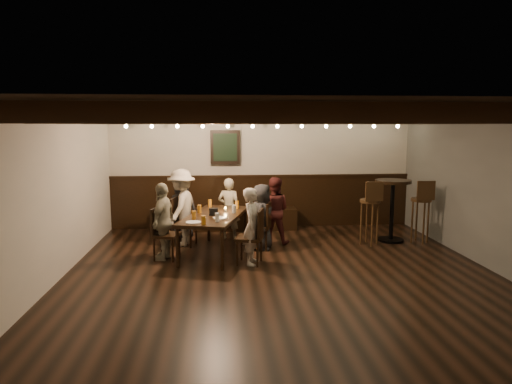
{
  "coord_description": "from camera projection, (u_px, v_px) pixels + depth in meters",
  "views": [
    {
      "loc": [
        -0.92,
        -6.35,
        2.22
      ],
      "look_at": [
        -0.31,
        1.3,
        1.09
      ],
      "focal_mm": 32.0,
      "sensor_mm": 36.0,
      "label": 1
    }
  ],
  "objects": [
    {
      "name": "pint_g",
      "position": [
        204.0,
        220.0,
        7.03
      ],
      "size": [
        0.07,
        0.07,
        0.14
      ],
      "primitive_type": "cylinder",
      "color": "#BF7219",
      "rests_on": "dining_table"
    },
    {
      "name": "dining_table",
      "position": [
        214.0,
        218.0,
        7.83
      ],
      "size": [
        1.28,
        2.0,
        0.69
      ],
      "rotation": [
        0.0,
        0.0,
        -0.26
      ],
      "color": "black",
      "rests_on": "floor"
    },
    {
      "name": "high_top_table",
      "position": [
        392.0,
        201.0,
        8.67
      ],
      "size": [
        0.67,
        0.67,
        1.19
      ],
      "color": "black",
      "rests_on": "floor"
    },
    {
      "name": "pint_b",
      "position": [
        237.0,
        205.0,
        8.4
      ],
      "size": [
        0.07,
        0.07,
        0.14
      ],
      "primitive_type": "cylinder",
      "color": "#BF7219",
      "rests_on": "dining_table"
    },
    {
      "name": "room",
      "position": [
        253.0,
        186.0,
        8.66
      ],
      "size": [
        7.0,
        7.0,
        7.0
      ],
      "color": "black",
      "rests_on": "ground"
    },
    {
      "name": "chair_left_near",
      "position": [
        184.0,
        231.0,
        8.45
      ],
      "size": [
        0.5,
        0.5,
        0.89
      ],
      "rotation": [
        0.0,
        0.0,
        -1.83
      ],
      "color": "black",
      "rests_on": "floor"
    },
    {
      "name": "candle",
      "position": [
        225.0,
        210.0,
        8.09
      ],
      "size": [
        0.05,
        0.05,
        0.05
      ],
      "primitive_type": "cylinder",
      "color": "beige",
      "rests_on": "dining_table"
    },
    {
      "name": "person_left_far",
      "position": [
        163.0,
        221.0,
        7.53
      ],
      "size": [
        0.5,
        0.81,
        1.28
      ],
      "primitive_type": "imported",
      "rotation": [
        0.0,
        0.0,
        -1.83
      ],
      "color": "gray",
      "rests_on": "floor"
    },
    {
      "name": "bar_stool_left",
      "position": [
        370.0,
        221.0,
        8.48
      ],
      "size": [
        0.38,
        0.39,
        1.2
      ],
      "rotation": [
        0.0,
        0.0,
        0.06
      ],
      "color": "#362111",
      "rests_on": "floor"
    },
    {
      "name": "pint_f",
      "position": [
        217.0,
        217.0,
        7.24
      ],
      "size": [
        0.07,
        0.07,
        0.14
      ],
      "primitive_type": "cylinder",
      "color": "silver",
      "rests_on": "dining_table"
    },
    {
      "name": "person_right_far",
      "position": [
        252.0,
        226.0,
        7.26
      ],
      "size": [
        0.4,
        0.51,
        1.24
      ],
      "primitive_type": "imported",
      "rotation": [
        0.0,
        0.0,
        1.31
      ],
      "color": "#B8AA9B",
      "rests_on": "floor"
    },
    {
      "name": "pint_a",
      "position": [
        210.0,
        203.0,
        8.55
      ],
      "size": [
        0.07,
        0.07,
        0.14
      ],
      "primitive_type": "cylinder",
      "color": "#BF7219",
      "rests_on": "dining_table"
    },
    {
      "name": "chair_left_far",
      "position": [
        166.0,
        243.0,
        7.58
      ],
      "size": [
        0.48,
        0.48,
        0.87
      ],
      "rotation": [
        0.0,
        0.0,
        -1.83
      ],
      "color": "black",
      "rests_on": "floor"
    },
    {
      "name": "plate_near",
      "position": [
        193.0,
        222.0,
        7.17
      ],
      "size": [
        0.24,
        0.24,
        0.01
      ],
      "primitive_type": "cylinder",
      "color": "white",
      "rests_on": "dining_table"
    },
    {
      "name": "person_bench_centre",
      "position": [
        229.0,
        209.0,
        8.86
      ],
      "size": [
        0.5,
        0.39,
        1.21
      ],
      "primitive_type": "imported",
      "rotation": [
        0.0,
        0.0,
        2.88
      ],
      "color": "#9F967F",
      "rests_on": "floor"
    },
    {
      "name": "chair_right_far",
      "position": [
        250.0,
        247.0,
        7.32
      ],
      "size": [
        0.5,
        0.5,
        0.89
      ],
      "rotation": [
        0.0,
        0.0,
        1.31
      ],
      "color": "black",
      "rests_on": "floor"
    },
    {
      "name": "bar_stool_right",
      "position": [
        420.0,
        220.0,
        8.61
      ],
      "size": [
        0.38,
        0.39,
        1.2
      ],
      "rotation": [
        0.0,
        0.0,
        -0.01
      ],
      "color": "#362111",
      "rests_on": "floor"
    },
    {
      "name": "pint_e",
      "position": [
        194.0,
        215.0,
        7.42
      ],
      "size": [
        0.07,
        0.07,
        0.14
      ],
      "primitive_type": "cylinder",
      "color": "#BF7219",
      "rests_on": "dining_table"
    },
    {
      "name": "person_right_near",
      "position": [
        262.0,
        217.0,
        8.14
      ],
      "size": [
        0.51,
        0.65,
        1.18
      ],
      "primitive_type": "imported",
      "rotation": [
        0.0,
        0.0,
        1.31
      ],
      "color": "#252527",
      "rests_on": "floor"
    },
    {
      "name": "plate_far",
      "position": [
        220.0,
        218.0,
        7.5
      ],
      "size": [
        0.24,
        0.24,
        0.01
      ],
      "primitive_type": "cylinder",
      "color": "white",
      "rests_on": "dining_table"
    },
    {
      "name": "person_bench_left",
      "position": [
        182.0,
        208.0,
        8.87
      ],
      "size": [
        0.67,
        0.52,
        1.21
      ],
      "primitive_type": "imported",
      "rotation": [
        0.0,
        0.0,
        2.88
      ],
      "color": "black",
      "rests_on": "floor"
    },
    {
      "name": "condiment_caddy",
      "position": [
        214.0,
        212.0,
        7.77
      ],
      "size": [
        0.15,
        0.1,
        0.12
      ],
      "primitive_type": "cube",
      "color": "black",
      "rests_on": "dining_table"
    },
    {
      "name": "pint_c",
      "position": [
        199.0,
        209.0,
        7.97
      ],
      "size": [
        0.07,
        0.07,
        0.14
      ],
      "primitive_type": "cylinder",
      "color": "#BF7219",
      "rests_on": "dining_table"
    },
    {
      "name": "person_bench_right",
      "position": [
        274.0,
        210.0,
        8.55
      ],
      "size": [
        0.71,
        0.62,
        1.25
      ],
      "primitive_type": "imported",
      "rotation": [
        0.0,
        0.0,
        2.88
      ],
      "color": "#4C1B1A",
      "rests_on": "floor"
    },
    {
      "name": "chair_right_near",
      "position": [
        260.0,
        235.0,
        8.2
      ],
      "size": [
        0.47,
        0.47,
        0.85
      ],
      "rotation": [
        0.0,
        0.0,
        1.31
      ],
      "color": "black",
      "rests_on": "floor"
    },
    {
      "name": "person_left_near",
      "position": [
        182.0,
        207.0,
        8.39
      ],
      "size": [
        0.75,
        1.03,
        1.42
      ],
      "primitive_type": "imported",
      "rotation": [
        0.0,
        0.0,
        -1.83
      ],
      "color": "#A49C8B",
      "rests_on": "floor"
    },
    {
      "name": "pint_d",
      "position": [
        234.0,
        209.0,
        7.96
      ],
      "size": [
        0.07,
        0.07,
        0.14
      ],
      "primitive_type": "cylinder",
      "color": "silver",
      "rests_on": "dining_table"
    }
  ]
}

